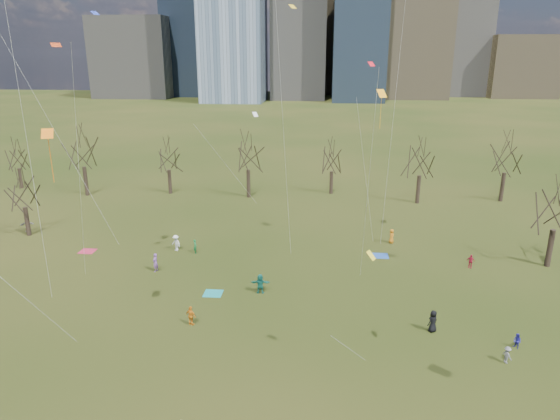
# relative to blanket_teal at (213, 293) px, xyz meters

# --- Properties ---
(ground) EXTENTS (500.00, 500.00, 0.00)m
(ground) POSITION_rel_blanket_teal_xyz_m (5.66, -9.34, -0.01)
(ground) COLOR black
(ground) RESTS_ON ground
(downtown_skyline) EXTENTS (212.50, 78.00, 118.00)m
(downtown_skyline) POSITION_rel_blanket_teal_xyz_m (3.23, 201.30, 38.99)
(downtown_skyline) COLOR slate
(downtown_skyline) RESTS_ON ground
(bare_tree_row) EXTENTS (113.04, 29.80, 9.50)m
(bare_tree_row) POSITION_rel_blanket_teal_xyz_m (5.57, 27.88, 6.10)
(bare_tree_row) COLOR black
(bare_tree_row) RESTS_ON ground
(blanket_teal) EXTENTS (1.60, 1.50, 0.03)m
(blanket_teal) POSITION_rel_blanket_teal_xyz_m (0.00, 0.00, 0.00)
(blanket_teal) COLOR teal
(blanket_teal) RESTS_ON ground
(blanket_navy) EXTENTS (1.60, 1.50, 0.03)m
(blanket_navy) POSITION_rel_blanket_teal_xyz_m (15.53, 9.85, 0.00)
(blanket_navy) COLOR #2551AD
(blanket_navy) RESTS_ON ground
(blanket_crimson) EXTENTS (1.60, 1.50, 0.03)m
(blanket_crimson) POSITION_rel_blanket_teal_xyz_m (-15.38, 8.45, 0.00)
(blanket_crimson) COLOR #BE2646
(blanket_crimson) RESTS_ON ground
(person_3) EXTENTS (0.74, 0.91, 1.23)m
(person_3) POSITION_rel_blanket_teal_xyz_m (22.05, -8.35, 0.60)
(person_3) COLOR slate
(person_3) RESTS_ON ground
(person_4) EXTENTS (1.01, 0.75, 1.59)m
(person_4) POSITION_rel_blanket_teal_xyz_m (-0.54, -5.34, 0.78)
(person_4) COLOR orange
(person_4) RESTS_ON ground
(person_5) EXTENTS (1.68, 0.60, 1.78)m
(person_5) POSITION_rel_blanket_teal_xyz_m (4.12, 0.48, 0.88)
(person_5) COLOR #186F62
(person_5) RESTS_ON ground
(person_6) EXTENTS (1.01, 0.95, 1.74)m
(person_6) POSITION_rel_blanket_teal_xyz_m (17.84, -4.71, 0.86)
(person_6) COLOR black
(person_6) RESTS_ON ground
(person_7) EXTENTS (0.58, 0.75, 1.84)m
(person_7) POSITION_rel_blanket_teal_xyz_m (-6.49, 4.13, 0.91)
(person_7) COLOR #8452A5
(person_7) RESTS_ON ground
(person_8) EXTENTS (0.66, 0.70, 1.15)m
(person_8) POSITION_rel_blanket_teal_xyz_m (23.37, -6.49, 0.56)
(person_8) COLOR #26239B
(person_8) RESTS_ON ground
(person_9) EXTENTS (1.29, 1.15, 1.74)m
(person_9) POSITION_rel_blanket_teal_xyz_m (-6.03, 9.50, 0.85)
(person_9) COLOR white
(person_9) RESTS_ON ground
(person_10) EXTENTS (0.86, 0.50, 1.38)m
(person_10) POSITION_rel_blanket_teal_xyz_m (23.94, 7.58, 0.67)
(person_10) COLOR #BE1B37
(person_10) RESTS_ON ground
(person_11) EXTENTS (1.57, 1.11, 1.63)m
(person_11) POSITION_rel_blanket_teal_xyz_m (-25.21, 13.91, 0.80)
(person_11) COLOR slate
(person_11) RESTS_ON ground
(person_12) EXTENTS (0.64, 0.86, 1.61)m
(person_12) POSITION_rel_blanket_teal_xyz_m (17.10, 13.73, 0.79)
(person_12) COLOR orange
(person_12) RESTS_ON ground
(person_13) EXTENTS (0.51, 0.63, 1.50)m
(person_13) POSITION_rel_blanket_teal_xyz_m (-3.83, 9.02, 0.73)
(person_13) COLOR #186E31
(person_13) RESTS_ON ground
(kites_airborne) EXTENTS (55.55, 47.15, 37.10)m
(kites_airborne) POSITION_rel_blanket_teal_xyz_m (10.37, 0.34, 13.64)
(kites_airborne) COLOR orange
(kites_airborne) RESTS_ON ground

